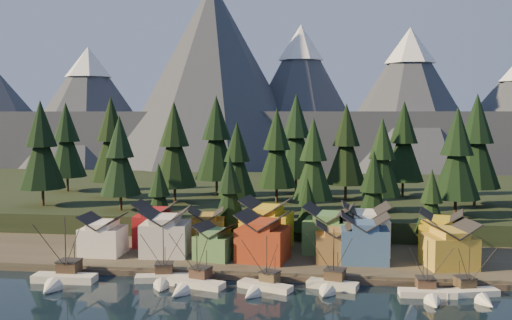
# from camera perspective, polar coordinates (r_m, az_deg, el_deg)

# --- Properties ---
(ground) EXTENTS (500.00, 500.00, 0.00)m
(ground) POSITION_cam_1_polar(r_m,az_deg,el_deg) (87.85, 0.57, -14.81)
(ground) COLOR black
(ground) RESTS_ON ground
(shore_strip) EXTENTS (400.00, 50.00, 1.50)m
(shore_strip) POSITION_cam_1_polar(r_m,az_deg,el_deg) (125.89, 2.80, -8.42)
(shore_strip) COLOR #3C352B
(shore_strip) RESTS_ON ground
(hillside) EXTENTS (420.00, 100.00, 6.00)m
(hillside) POSITION_cam_1_polar(r_m,az_deg,el_deg) (174.47, 4.17, -3.97)
(hillside) COLOR black
(hillside) RESTS_ON ground
(dock) EXTENTS (80.00, 4.00, 1.00)m
(dock) POSITION_cam_1_polar(r_m,az_deg,el_deg) (103.31, 1.70, -11.50)
(dock) COLOR #4E4238
(dock) RESTS_ON ground
(mountain_ridge) EXTENTS (560.00, 190.00, 90.00)m
(mountain_ridge) POSITION_cam_1_polar(r_m,az_deg,el_deg) (296.12, 4.80, 4.08)
(mountain_ridge) COLOR #414754
(mountain_ridge) RESTS_ON ground
(boat_0) EXTENTS (11.28, 12.25, 12.55)m
(boat_0) POSITION_cam_1_polar(r_m,az_deg,el_deg) (105.27, -18.91, -10.42)
(boat_0) COLOR silver
(boat_0) RESTS_ON ground
(boat_1) EXTENTS (10.27, 10.86, 10.53)m
(boat_1) POSITION_cam_1_polar(r_m,az_deg,el_deg) (101.62, -9.32, -11.02)
(boat_1) COLOR beige
(boat_1) RESTS_ON ground
(boat_2) EXTENTS (10.92, 11.41, 10.94)m
(boat_2) POSITION_cam_1_polar(r_m,az_deg,el_deg) (97.99, -6.45, -11.55)
(boat_2) COLOR silver
(boat_2) RESTS_ON ground
(boat_3) EXTENTS (9.87, 10.18, 9.99)m
(boat_3) POSITION_cam_1_polar(r_m,az_deg,el_deg) (96.14, 0.60, -11.94)
(boat_3) COLOR silver
(boat_3) RESTS_ON ground
(boat_4) EXTENTS (9.12, 9.69, 11.08)m
(boat_4) POSITION_cam_1_polar(r_m,az_deg,el_deg) (97.39, 7.52, -11.51)
(boat_4) COLOR beige
(boat_4) RESTS_ON ground
(boat_5) EXTENTS (9.30, 10.05, 10.00)m
(boat_5) POSITION_cam_1_polar(r_m,az_deg,el_deg) (96.52, 16.91, -12.06)
(boat_5) COLOR white
(boat_5) RESTS_ON ground
(boat_6) EXTENTS (9.73, 10.15, 9.86)m
(boat_6) POSITION_cam_1_polar(r_m,az_deg,el_deg) (99.15, 20.95, -11.75)
(boat_6) COLOR white
(boat_6) RESTS_ON ground
(house_front_0) EXTENTS (7.97, 7.53, 7.92)m
(house_front_0) POSITION_cam_1_polar(r_m,az_deg,el_deg) (117.00, -15.05, -7.13)
(house_front_0) COLOR white
(house_front_0) RESTS_ON shore_strip
(house_front_1) EXTENTS (9.64, 9.32, 9.26)m
(house_front_1) POSITION_cam_1_polar(r_m,az_deg,el_deg) (113.96, -9.03, -6.98)
(house_front_1) COLOR silver
(house_front_1) RESTS_ON shore_strip
(house_front_2) EXTENTS (8.39, 8.43, 6.74)m
(house_front_2) POSITION_cam_1_polar(r_m,az_deg,el_deg) (110.32, -4.06, -8.02)
(house_front_2) COLOR #497640
(house_front_2) RESTS_ON shore_strip
(house_front_3) EXTENTS (10.35, 10.01, 9.12)m
(house_front_3) POSITION_cam_1_polar(r_m,az_deg,el_deg) (108.61, 0.70, -7.54)
(house_front_3) COLOR maroon
(house_front_3) RESTS_ON shore_strip
(house_front_4) EXTENTS (7.58, 8.13, 7.36)m
(house_front_4) POSITION_cam_1_polar(r_m,az_deg,el_deg) (109.62, 7.87, -7.97)
(house_front_4) COLOR olive
(house_front_4) RESTS_ON shore_strip
(house_front_5) EXTENTS (8.81, 8.03, 9.17)m
(house_front_5) POSITION_cam_1_polar(r_m,az_deg,el_deg) (109.36, 10.77, -7.53)
(house_front_5) COLOR #395A88
(house_front_5) RESTS_ON shore_strip
(house_front_6) EXTENTS (10.03, 9.69, 8.43)m
(house_front_6) POSITION_cam_1_polar(r_m,az_deg,el_deg) (109.60, 18.77, -7.88)
(house_front_6) COLOR gold
(house_front_6) RESTS_ON shore_strip
(house_back_0) EXTENTS (9.03, 8.72, 9.20)m
(house_back_0) POSITION_cam_1_polar(r_m,az_deg,el_deg) (122.46, -9.96, -6.19)
(house_back_0) COLOR maroon
(house_back_0) RESTS_ON shore_strip
(house_back_1) EXTENTS (8.03, 8.11, 7.95)m
(house_back_1) POSITION_cam_1_polar(r_m,az_deg,el_deg) (120.54, -4.94, -6.63)
(house_back_1) COLOR #A57D2A
(house_back_1) RESTS_ON shore_strip
(house_back_2) EXTENTS (10.84, 10.15, 10.37)m
(house_back_2) POSITION_cam_1_polar(r_m,az_deg,el_deg) (118.04, 1.08, -6.22)
(house_back_2) COLOR yellow
(house_back_2) RESTS_ON shore_strip
(house_back_3) EXTENTS (10.42, 9.53, 9.55)m
(house_back_3) POSITION_cam_1_polar(r_m,az_deg,el_deg) (115.48, 7.26, -6.72)
(house_back_3) COLOR #4B7F44
(house_back_3) RESTS_ON shore_strip
(house_back_4) EXTENTS (9.26, 8.91, 9.88)m
(house_back_4) POSITION_cam_1_polar(r_m,az_deg,el_deg) (116.07, 10.87, -6.63)
(house_back_4) COLOR white
(house_back_4) RESTS_ON shore_strip
(house_back_5) EXTENTS (9.47, 9.55, 8.90)m
(house_back_5) POSITION_cam_1_polar(r_m,az_deg,el_deg) (117.29, 18.00, -6.91)
(house_back_5) COLOR gold
(house_back_5) RESTS_ON shore_strip
(tree_hill_0) EXTENTS (11.43, 11.43, 26.63)m
(tree_hill_0) POSITION_cam_1_polar(r_m,az_deg,el_deg) (152.54, -20.66, 1.11)
(tree_hill_0) COLOR #332319
(tree_hill_0) RESTS_ON hillside
(tree_hill_1) EXTENTS (11.97, 11.97, 27.88)m
(tree_hill_1) POSITION_cam_1_polar(r_m,az_deg,el_deg) (161.93, -14.24, 1.71)
(tree_hill_1) COLOR #332319
(tree_hill_1) RESTS_ON hillside
(tree_hill_2) EXTENTS (9.80, 9.80, 22.82)m
(tree_hill_2) POSITION_cam_1_polar(r_m,az_deg,el_deg) (139.88, -13.44, 0.13)
(tree_hill_2) COLOR #332319
(tree_hill_2) RESTS_ON hillside
(tree_hill_3) EXTENTS (11.35, 11.35, 26.44)m
(tree_hill_3) POSITION_cam_1_polar(r_m,az_deg,el_deg) (147.97, -8.17, 1.23)
(tree_hill_3) COLOR #332319
(tree_hill_3) RESTS_ON hillside
(tree_hill_4) EXTENTS (12.16, 12.16, 28.32)m
(tree_hill_4) POSITION_cam_1_polar(r_m,az_deg,el_deg) (160.60, -3.98, 1.91)
(tree_hill_4) COLOR #332319
(tree_hill_4) RESTS_ON hillside
(tree_hill_5) EXTENTS (9.17, 9.17, 21.37)m
(tree_hill_5) POSITION_cam_1_polar(r_m,az_deg,el_deg) (134.51, -1.92, -0.26)
(tree_hill_5) COLOR #332319
(tree_hill_5) RESTS_ON hillside
(tree_hill_6) EXTENTS (10.62, 10.62, 24.73)m
(tree_hill_6) POSITION_cam_1_polar(r_m,az_deg,el_deg) (148.17, 2.09, 0.92)
(tree_hill_6) COLOR #332319
(tree_hill_6) RESTS_ON hillside
(tree_hill_7) EXTENTS (9.62, 9.62, 22.41)m
(tree_hill_7) POSITION_cam_1_polar(r_m,az_deg,el_deg) (130.71, 5.74, -0.17)
(tree_hill_7) COLOR #332319
(tree_hill_7) RESTS_ON hillside
(tree_hill_8) EXTENTS (11.15, 11.15, 25.97)m
(tree_hill_8) POSITION_cam_1_polar(r_m,az_deg,el_deg) (154.50, 9.00, 1.27)
(tree_hill_8) COLOR #332319
(tree_hill_8) RESTS_ON hillside
(tree_hill_9) EXTENTS (9.56, 9.56, 22.28)m
(tree_hill_9) POSITION_cam_1_polar(r_m,az_deg,el_deg) (138.15, 12.48, -0.03)
(tree_hill_9) COLOR #332319
(tree_hill_9) RESTS_ON hillside
(tree_hill_10) EXTENTS (11.47, 11.47, 26.72)m
(tree_hill_10) POSITION_cam_1_polar(r_m,az_deg,el_deg) (163.64, 14.54, 1.51)
(tree_hill_10) COLOR #332319
(tree_hill_10) RESTS_ON hillside
(tree_hill_11) EXTENTS (10.67, 10.67, 24.85)m
(tree_hill_11) POSITION_cam_1_polar(r_m,az_deg,el_deg) (135.46, 19.43, 0.32)
(tree_hill_11) COLOR #332319
(tree_hill_11) RESTS_ON hillside
(tree_hill_12) EXTENTS (12.14, 12.14, 28.27)m
(tree_hill_12) POSITION_cam_1_polar(r_m,az_deg,el_deg) (152.68, 21.16, 1.44)
(tree_hill_12) COLOR #332319
(tree_hill_12) RESTS_ON hillside
(tree_hill_15) EXTENTS (12.46, 12.46, 29.02)m
(tree_hill_15) POSITION_cam_1_polar(r_m,az_deg,el_deg) (164.65, 4.04, 2.11)
(tree_hill_15) COLOR #332319
(tree_hill_15) RESTS_ON hillside
(tree_hill_16) EXTENTS (11.41, 11.41, 26.57)m
(tree_hill_16) POSITION_cam_1_polar(r_m,az_deg,el_deg) (178.39, -18.42, 1.65)
(tree_hill_16) COLOR #332319
(tree_hill_16) RESTS_ON hillside
(tree_shore_0) EXTENTS (7.20, 7.20, 16.77)m
(tree_shore_0) POSITION_cam_1_polar(r_m,az_deg,el_deg) (129.32, -9.67, -3.66)
(tree_shore_0) COLOR #332319
(tree_shore_0) RESTS_ON shore_strip
(tree_shore_1) EXTENTS (8.01, 8.01, 18.65)m
(tree_shore_1) POSITION_cam_1_polar(r_m,az_deg,el_deg) (125.40, -2.66, -3.38)
(tree_shore_1) COLOR #332319
(tree_shore_1) RESTS_ON shore_strip
(tree_shore_2) EXTENTS (6.01, 6.01, 14.00)m
(tree_shore_2) POSITION_cam_1_polar(r_m,az_deg,el_deg) (123.94, 5.13, -4.68)
(tree_shore_2) COLOR #332319
(tree_shore_2) RESTS_ON shore_strip
(tree_shore_3) EXTENTS (8.58, 8.58, 20.00)m
(tree_shore_3) POSITION_cam_1_polar(r_m,az_deg,el_deg) (123.67, 11.64, -3.24)
(tree_shore_3) COLOR #332319
(tree_shore_3) RESTS_ON shore_strip
(tree_shore_4) EXTENTS (6.97, 6.97, 16.24)m
(tree_shore_4) POSITION_cam_1_polar(r_m,az_deg,el_deg) (125.41, 17.12, -4.20)
(tree_shore_4) COLOR #332319
(tree_shore_4) RESTS_ON shore_strip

